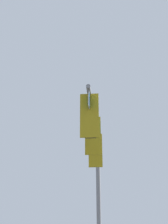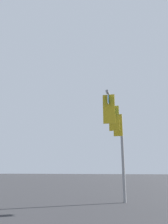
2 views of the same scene
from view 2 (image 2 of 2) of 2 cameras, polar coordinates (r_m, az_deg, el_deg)
The scene contains 1 object.
signal_pole_near at distance 12.39m, azimuth 8.65°, elevation -4.44°, with size 6.40×1.41×5.80m.
Camera 2 is at (7.50, -4.79, 1.88)m, focal length 35.00 mm.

